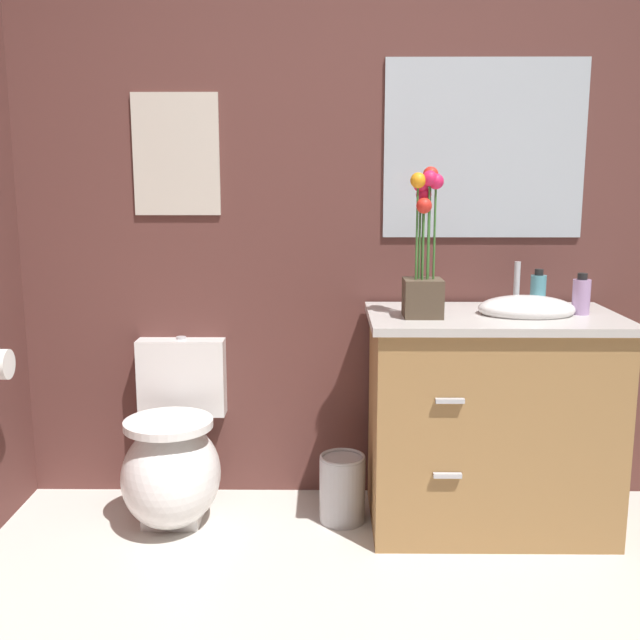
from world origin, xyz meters
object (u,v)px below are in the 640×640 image
object	(u,v)px
trash_bin	(342,488)
wall_mirror	(485,149)
toilet	(173,460)
flower_vase	(424,263)
wall_poster	(176,154)
vanity_cabinet	(490,418)
soap_bottle	(538,291)
lotion_bottle	(581,296)

from	to	relation	value
trash_bin	wall_mirror	distance (m)	1.46
toilet	flower_vase	world-z (taller)	flower_vase
wall_mirror	wall_poster	bearing A→B (deg)	180.00
flower_vase	wall_poster	bearing A→B (deg)	159.91
flower_vase	wall_mirror	world-z (taller)	wall_mirror
flower_vase	vanity_cabinet	bearing A→B (deg)	11.32
soap_bottle	trash_bin	bearing A→B (deg)	-171.08
wall_poster	wall_mirror	bearing A→B (deg)	0.00
vanity_cabinet	soap_bottle	distance (m)	0.53
vanity_cabinet	lotion_bottle	bearing A→B (deg)	0.69
vanity_cabinet	flower_vase	xyz separation A→B (m)	(-0.28, -0.06, 0.61)
wall_poster	flower_vase	bearing A→B (deg)	-20.09
lotion_bottle	wall_poster	xyz separation A→B (m)	(-1.55, 0.29, 0.52)
soap_bottle	trash_bin	xyz separation A→B (m)	(-0.76, -0.12, -0.77)
toilet	trash_bin	world-z (taller)	toilet
wall_poster	wall_mirror	world-z (taller)	wall_mirror
soap_bottle	wall_mirror	xyz separation A→B (m)	(-0.20, 0.17, 0.55)
vanity_cabinet	wall_poster	bearing A→B (deg)	166.60
toilet	vanity_cabinet	size ratio (longest dim) A/B	0.68
flower_vase	soap_bottle	distance (m)	0.52
vanity_cabinet	toilet	bearing A→B (deg)	178.77
lotion_bottle	trash_bin	world-z (taller)	lotion_bottle
trash_bin	wall_mirror	size ratio (longest dim) A/B	0.34
wall_poster	wall_mirror	xyz separation A→B (m)	(1.23, 0.00, 0.02)
flower_vase	wall_mirror	xyz separation A→B (m)	(0.28, 0.35, 0.42)
soap_bottle	wall_mirror	world-z (taller)	wall_mirror
vanity_cabinet	wall_mirror	distance (m)	1.06
vanity_cabinet	lotion_bottle	xyz separation A→B (m)	(0.32, 0.00, 0.47)
toilet	soap_bottle	xyz separation A→B (m)	(1.43, 0.10, 0.66)
flower_vase	wall_poster	world-z (taller)	wall_poster
soap_bottle	wall_poster	xyz separation A→B (m)	(-1.43, 0.17, 0.52)
vanity_cabinet	trash_bin	distance (m)	0.64
flower_vase	wall_poster	xyz separation A→B (m)	(-0.96, 0.35, 0.39)
vanity_cabinet	wall_poster	xyz separation A→B (m)	(-1.23, 0.29, 1.00)
vanity_cabinet	wall_poster	world-z (taller)	wall_poster
wall_mirror	soap_bottle	bearing A→B (deg)	-40.33
lotion_bottle	wall_poster	bearing A→B (deg)	169.42
wall_mirror	flower_vase	bearing A→B (deg)	-128.20
flower_vase	wall_poster	distance (m)	1.09
trash_bin	toilet	bearing A→B (deg)	178.43
vanity_cabinet	wall_mirror	world-z (taller)	wall_mirror
wall_mirror	vanity_cabinet	bearing A→B (deg)	-89.46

